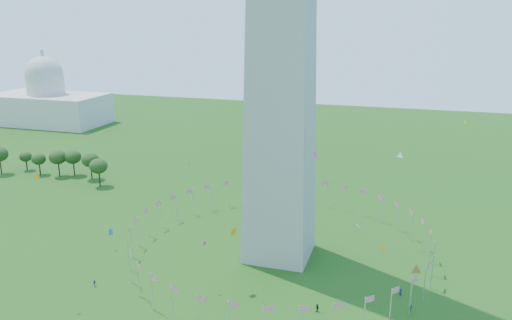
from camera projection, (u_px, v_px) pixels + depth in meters
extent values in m
cylinder|color=silver|center=(434.00, 259.00, 124.84)|extent=(0.24, 0.24, 9.00)
cylinder|color=silver|center=(430.00, 247.00, 131.39)|extent=(0.24, 0.24, 9.00)
cylinder|color=silver|center=(423.00, 236.00, 138.09)|extent=(0.24, 0.24, 9.00)
cylinder|color=silver|center=(412.00, 226.00, 144.74)|extent=(0.24, 0.24, 9.00)
cylinder|color=silver|center=(398.00, 217.00, 151.12)|extent=(0.24, 0.24, 9.00)
cylinder|color=silver|center=(383.00, 210.00, 157.04)|extent=(0.24, 0.24, 9.00)
cylinder|color=silver|center=(365.00, 203.00, 162.34)|extent=(0.24, 0.24, 9.00)
cylinder|color=silver|center=(347.00, 198.00, 166.83)|extent=(0.24, 0.24, 9.00)
cylinder|color=silver|center=(328.00, 195.00, 170.40)|extent=(0.24, 0.24, 9.00)
cylinder|color=silver|center=(308.00, 192.00, 172.92)|extent=(0.24, 0.24, 9.00)
cylinder|color=silver|center=(288.00, 191.00, 174.33)|extent=(0.24, 0.24, 9.00)
cylinder|color=silver|center=(268.00, 190.00, 174.58)|extent=(0.24, 0.24, 9.00)
cylinder|color=silver|center=(249.00, 191.00, 173.66)|extent=(0.24, 0.24, 9.00)
cylinder|color=silver|center=(229.00, 193.00, 171.60)|extent=(0.24, 0.24, 9.00)
cylinder|color=silver|center=(211.00, 197.00, 168.46)|extent=(0.24, 0.24, 9.00)
cylinder|color=silver|center=(193.00, 201.00, 164.34)|extent=(0.24, 0.24, 9.00)
cylinder|color=silver|center=(176.00, 207.00, 159.37)|extent=(0.24, 0.24, 9.00)
cylinder|color=silver|center=(161.00, 214.00, 153.69)|extent=(0.24, 0.24, 9.00)
cylinder|color=silver|center=(148.00, 222.00, 147.48)|extent=(0.24, 0.24, 9.00)
cylinder|color=silver|center=(138.00, 232.00, 140.92)|extent=(0.24, 0.24, 9.00)
cylinder|color=silver|center=(131.00, 242.00, 134.22)|extent=(0.24, 0.24, 9.00)
cylinder|color=silver|center=(129.00, 254.00, 127.58)|extent=(0.24, 0.24, 9.00)
cylinder|color=silver|center=(131.00, 266.00, 121.20)|extent=(0.24, 0.24, 9.00)
cylinder|color=silver|center=(138.00, 279.00, 115.27)|extent=(0.24, 0.24, 9.00)
cylinder|color=silver|center=(152.00, 292.00, 109.98)|extent=(0.24, 0.24, 9.00)
cylinder|color=silver|center=(172.00, 303.00, 105.49)|extent=(0.24, 0.24, 9.00)
cylinder|color=silver|center=(198.00, 313.00, 101.92)|extent=(0.24, 0.24, 9.00)
cylinder|color=silver|center=(364.00, 317.00, 100.72)|extent=(0.24, 0.24, 9.00)
cylinder|color=silver|center=(390.00, 308.00, 103.86)|extent=(0.24, 0.24, 9.00)
cylinder|color=silver|center=(411.00, 297.00, 107.97)|extent=(0.24, 0.24, 9.00)
cylinder|color=silver|center=(425.00, 284.00, 112.95)|extent=(0.24, 0.24, 9.00)
cylinder|color=silver|center=(432.00, 272.00, 118.63)|extent=(0.24, 0.24, 9.00)
imported|color=black|center=(317.00, 308.00, 110.16)|extent=(1.30, 1.32, 1.95)
imported|color=#2E1746|center=(94.00, 283.00, 120.76)|extent=(1.13, 1.14, 1.59)
imported|color=#2E1746|center=(410.00, 308.00, 110.17)|extent=(1.34, 1.01, 1.83)
imported|color=#1D2445|center=(401.00, 292.00, 116.91)|extent=(0.98, 0.98, 1.69)
imported|color=#5B141D|center=(389.00, 319.00, 106.51)|extent=(0.93, 0.93, 1.53)
plane|color=white|center=(358.00, 226.00, 112.84)|extent=(1.38, 2.23, 2.00)
plane|color=orange|center=(37.00, 177.00, 109.11)|extent=(0.20, 1.43, 1.44)
plane|color=red|center=(190.00, 163.00, 150.01)|extent=(0.36, 1.55, 1.60)
plane|color=#CC2699|center=(204.00, 243.00, 116.83)|extent=(0.94, 0.62, 1.13)
plane|color=#CC2699|center=(315.00, 154.00, 105.20)|extent=(1.56, 0.78, 1.53)
plane|color=yellow|center=(465.00, 122.00, 112.50)|extent=(0.36, 1.08, 1.13)
plane|color=orange|center=(384.00, 249.00, 105.50)|extent=(1.27, 1.37, 1.78)
plane|color=orange|center=(234.00, 232.00, 116.33)|extent=(2.02, 0.72, 2.02)
plane|color=blue|center=(111.00, 232.00, 139.32)|extent=(1.16, 1.53, 1.82)
plane|color=white|center=(400.00, 156.00, 100.07)|extent=(1.19, 0.53, 1.22)
plane|color=red|center=(416.00, 270.00, 94.03)|extent=(1.91, 0.69, 1.91)
ellipsoid|color=#2C521B|center=(0.00, 161.00, 206.47)|extent=(7.29, 7.29, 11.39)
ellipsoid|color=#2C521B|center=(26.00, 161.00, 212.13)|extent=(5.10, 5.10, 7.98)
ellipsoid|color=#2C521B|center=(39.00, 164.00, 205.91)|extent=(5.77, 5.77, 9.01)
ellipsoid|color=#2C521B|center=(58.00, 163.00, 203.59)|extent=(6.97, 6.97, 10.89)
ellipsoid|color=#2C521B|center=(73.00, 163.00, 204.74)|extent=(6.76, 6.76, 10.56)
ellipsoid|color=#2C521B|center=(91.00, 166.00, 199.90)|extent=(6.89, 6.89, 10.77)
ellipsoid|color=#2C521B|center=(99.00, 173.00, 191.53)|extent=(6.89, 6.89, 10.77)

